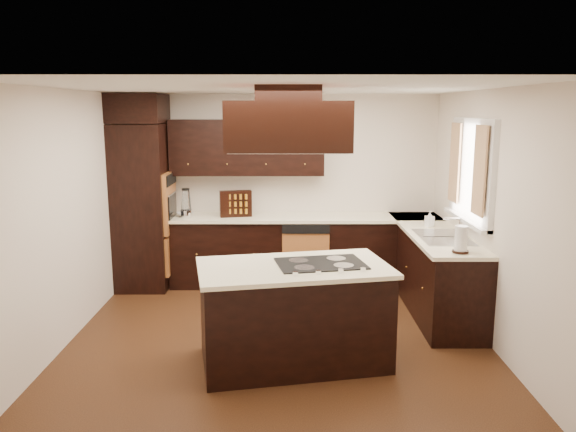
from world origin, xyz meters
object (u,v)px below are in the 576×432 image
Objects in this scene: oven_column at (143,207)px; island at (294,316)px; spice_rack at (236,204)px; range_hood at (288,126)px.

island is (1.92, -2.28, -0.62)m from oven_column.
spice_rack is (1.20, 0.06, 0.03)m from oven_column.
oven_column is 3.04m from island.
island is at bearing -22.69° from range_hood.
island is 2.53m from spice_rack.
oven_column is 3.13m from range_hood.
spice_rack is at bearing 2.68° from oven_column.
island is 4.01× the size of spice_rack.
spice_rack is (-0.73, 2.33, 0.65)m from island.
range_hood is at bearing 146.26° from island.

